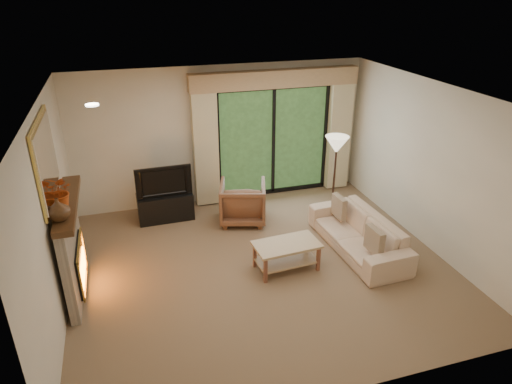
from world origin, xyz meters
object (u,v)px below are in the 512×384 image
object	(u,v)px
armchair	(243,202)
sofa	(358,233)
media_console	(165,206)
coffee_table	(286,256)

from	to	relation	value
armchair	sofa	size ratio (longest dim) A/B	0.41
media_console	coffee_table	distance (m)	2.62
media_console	coffee_table	bearing A→B (deg)	-55.33
armchair	coffee_table	distance (m)	1.67
coffee_table	sofa	bearing A→B (deg)	4.06
media_console	sofa	distance (m)	3.42
armchair	coffee_table	bearing A→B (deg)	113.94
coffee_table	armchair	bearing A→B (deg)	93.45
sofa	coffee_table	bearing A→B (deg)	-84.47
sofa	coffee_table	xyz separation A→B (m)	(-1.28, -0.18, -0.08)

